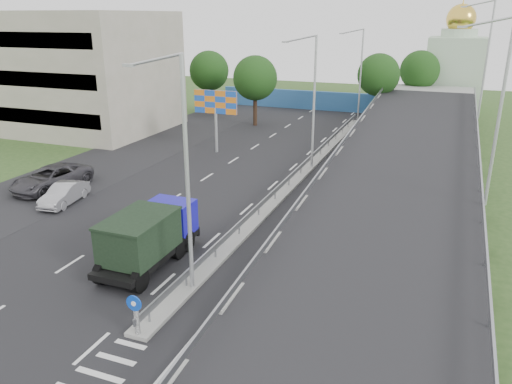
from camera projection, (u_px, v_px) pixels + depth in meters
The scene contains 21 objects.
ground at pixel (102, 374), 17.04m from camera, with size 160.00×160.00×0.00m, color #2D4C1E.
road_surface at pixel (245, 187), 35.64m from camera, with size 26.00×90.00×0.04m, color black.
parking_strip at pixel (95, 168), 40.08m from camera, with size 8.00×90.00×0.05m, color black.
median at pixel (301, 175), 38.09m from camera, with size 1.00×44.00×0.20m, color gray.
overpass_ramp at pixel (404, 164), 34.98m from camera, with size 10.00×50.00×3.50m.
median_guardrail at pixel (301, 166), 37.87m from camera, with size 0.09×44.00×0.71m.
sign_bollard at pixel (136, 315), 18.61m from camera, with size 0.64×0.23×1.67m.
lamp_post_near at pixel (183, 165), 20.33m from camera, with size 2.74×0.18×10.08m.
lamp_post_mid at pixel (312, 96), 37.90m from camera, with size 2.74×0.18×10.08m.
lamp_post_far at pixel (359, 70), 55.47m from camera, with size 2.74×0.18×10.08m.
beige_building at pixel (54, 71), 53.40m from camera, with size 24.00×14.00×12.00m, color gray.
blue_wall at pixel (333, 102), 63.69m from camera, with size 30.00×0.50×2.40m, color #2A5E9B.
church at pixel (455, 67), 64.56m from camera, with size 7.00×7.00×13.80m.
billboard at pixel (216, 106), 43.32m from camera, with size 4.00×0.24×5.50m.
tree_left_mid at pixel (255, 78), 53.87m from camera, with size 4.80×4.80×7.60m.
tree_median_far at pixel (379, 75), 56.79m from camera, with size 4.80×4.80×7.60m.
tree_left_far at pixel (209, 71), 60.99m from camera, with size 4.80×4.80×7.60m.
tree_ramp_far at pixel (420, 70), 61.58m from camera, with size 4.80×4.80×7.60m.
dump_truck at pixel (149, 235), 24.14m from camera, with size 2.50×6.35×2.79m.
parked_car_b at pixel (64, 194), 32.29m from camera, with size 1.41×4.05×1.34m, color #9A999E.
parked_car_c at pixel (51, 178), 34.96m from camera, with size 2.71×5.87×1.63m, color #36353A.
Camera 1 is at (9.99, -11.12, 11.57)m, focal length 35.00 mm.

